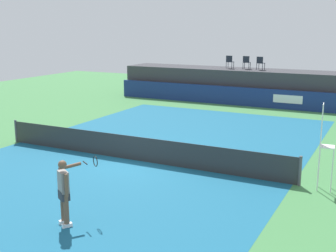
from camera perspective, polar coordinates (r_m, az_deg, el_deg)
The scene contains 13 objects.
ground_plane at distance 19.88m, azimuth 0.28°, elevation -2.13°, with size 48.00×48.00×0.00m, color #3D7A42.
court_inner at distance 17.35m, azimuth -4.16°, elevation -4.39°, with size 12.00×22.00×0.00m, color #16597A.
sponsor_wall at distance 29.34m, azimuth 9.52°, elevation 3.73°, with size 18.00×0.22×1.20m.
spectator_platform at distance 30.98m, azimuth 10.53°, elevation 5.10°, with size 18.00×2.80×2.20m, color #38383D.
spectator_chair_far_left at distance 31.25m, azimuth 7.90°, elevation 8.20°, with size 0.44×0.44×0.89m.
spectator_chair_left at distance 30.95m, azimuth 10.01°, elevation 8.08°, with size 0.46×0.46×0.89m.
spectator_chair_center at distance 30.53m, azimuth 11.73°, elevation 7.95°, with size 0.48×0.48×0.89m.
umpire_chair at distance 14.72m, azimuth 19.32°, elevation -1.81°, with size 0.48×0.48×2.76m.
tennis_net at distance 17.22m, azimuth -4.19°, elevation -2.88°, with size 12.40×0.02×0.95m, color #2D2D2D.
net_post_near at distance 21.00m, azimuth -18.86°, elevation -0.62°, with size 0.10×0.10×1.00m, color #4C4C51.
net_post_far at distance 15.11m, azimuth 16.53°, elevation -5.53°, with size 0.10×0.10×1.00m, color #4C4C51.
tennis_player at distance 11.88m, azimuth -13.05°, elevation -8.02°, with size 0.72×1.25×1.77m.
tennis_ball at distance 17.54m, azimuth -3.57°, elevation -4.07°, with size 0.07×0.07×0.07m, color #D8EA33.
Camera 1 is at (8.58, -14.20, 5.10)m, focal length 47.66 mm.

